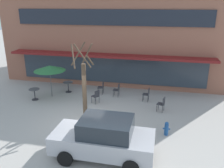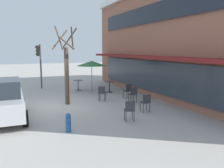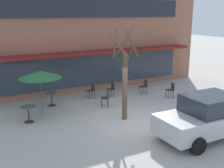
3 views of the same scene
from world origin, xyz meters
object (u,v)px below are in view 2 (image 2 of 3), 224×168
patio_umbrella_green_folded (92,63)px  parked_sedan (0,100)px  cafe_table_near_wall (78,83)px  cafe_chair_0 (133,94)px  cafe_chair_2 (102,92)px  cafe_chair_3 (146,102)px  street_tree (66,69)px  cafe_chair_4 (130,109)px  cafe_table_streetside (109,85)px  cafe_chair_1 (128,90)px  fire_hydrant (68,123)px  traffic_light_pole (39,59)px

patio_umbrella_green_folded → parked_sedan: size_ratio=0.52×
cafe_table_near_wall → cafe_chair_0: size_ratio=0.85×
cafe_chair_2 → cafe_chair_0: bearing=53.3°
cafe_chair_3 → parked_sedan: 6.49m
patio_umbrella_green_folded → street_tree: street_tree is taller
cafe_chair_0 → cafe_chair_4: bearing=-30.5°
cafe_chair_0 → street_tree: street_tree is taller
cafe_chair_3 → cafe_chair_4: bearing=-54.6°
cafe_table_near_wall → cafe_chair_2: 4.17m
cafe_table_near_wall → street_tree: bearing=-22.8°
cafe_chair_3 → parked_sedan: bearing=-101.6°
cafe_chair_2 → cafe_chair_3: size_ratio=1.00×
cafe_table_streetside → cafe_chair_4: (6.67, -1.85, 0.01)m
cafe_chair_0 → parked_sedan: (0.77, -6.77, 0.35)m
cafe_chair_3 → cafe_chair_4: (0.98, -1.38, 0.00)m
cafe_chair_1 → cafe_chair_3: size_ratio=1.00×
cafe_chair_3 → fire_hydrant: size_ratio=1.26×
cafe_table_streetside → cafe_chair_2: size_ratio=0.85×
fire_hydrant → cafe_chair_2: bearing=145.9°
patio_umbrella_green_folded → cafe_chair_3: patio_umbrella_green_folded is taller
cafe_chair_2 → traffic_light_pole: 6.97m
cafe_chair_4 → cafe_table_streetside: bearing=164.5°
parked_sedan → fire_hydrant: 3.49m
parked_sedan → traffic_light_pole: size_ratio=1.24×
cafe_chair_4 → parked_sedan: size_ratio=0.21×
cafe_table_near_wall → cafe_chair_1: (4.07, 2.04, 0.01)m
patio_umbrella_green_folded → fire_hydrant: (7.74, -3.48, -1.67)m
parked_sedan → patio_umbrella_green_folded: bearing=131.8°
patio_umbrella_green_folded → cafe_chair_4: bearing=-6.3°
cafe_table_streetside → cafe_chair_1: 2.46m
cafe_chair_0 → street_tree: size_ratio=0.21×
cafe_table_streetside → patio_umbrella_green_folded: size_ratio=0.35×
street_tree → cafe_chair_2: bearing=88.1°
cafe_chair_0 → cafe_table_streetside: bearing=179.2°
cafe_chair_1 → parked_sedan: 7.31m
cafe_table_streetside → cafe_chair_3: size_ratio=0.85×
patio_umbrella_green_folded → fire_hydrant: patio_umbrella_green_folded is taller
parked_sedan → cafe_table_streetside: bearing=122.8°
parked_sedan → street_tree: size_ratio=0.99×
cafe_table_streetside → cafe_chair_0: (3.62, -0.05, 0.01)m
cafe_chair_1 → cafe_chair_0: bearing=-12.6°
cafe_chair_1 → cafe_chair_3: bearing=-11.9°
cafe_chair_3 → traffic_light_pole: traffic_light_pole is taller
parked_sedan → street_tree: 3.95m
cafe_table_streetside → patio_umbrella_green_folded: patio_umbrella_green_folded is taller
cafe_chair_1 → patio_umbrella_green_folded: bearing=-159.0°
cafe_table_streetside → cafe_chair_3: 5.71m
cafe_table_streetside → cafe_chair_1: (2.45, 0.21, 0.01)m
cafe_chair_1 → cafe_chair_4: size_ratio=1.00×
cafe_table_streetside → cafe_chair_2: cafe_chair_2 is taller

